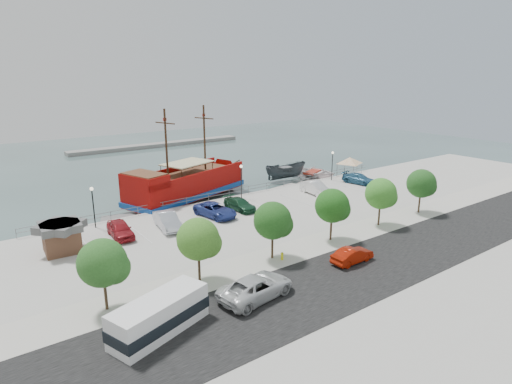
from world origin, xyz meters
TOP-DOWN VIEW (x-y plane):
  - ground at (0.00, 0.00)m, footprint 160.00×160.00m
  - land_slab at (0.00, -21.00)m, footprint 100.00×58.00m
  - street at (0.00, -16.00)m, footprint 100.00×8.00m
  - sidewalk at (0.00, -10.00)m, footprint 100.00×4.00m
  - seawall_railing at (0.00, 7.80)m, footprint 50.00×0.06m
  - far_shore at (10.00, 55.00)m, footprint 40.00×3.00m
  - pirate_ship at (-3.09, 13.10)m, footprint 20.47×11.56m
  - patrol_boat at (12.72, 13.13)m, footprint 7.13×4.14m
  - speedboat at (17.33, 11.90)m, footprint 7.72×8.82m
  - dock_west at (-12.72, 9.20)m, footprint 7.98×4.79m
  - dock_mid at (8.79, 9.20)m, footprint 6.70×2.97m
  - dock_east at (16.15, 9.20)m, footprint 6.84×2.23m
  - shed at (-22.12, 1.98)m, footprint 3.42×3.42m
  - canopy_tent at (19.11, 5.98)m, footprint 5.71×5.71m
  - street_van at (-13.01, -14.56)m, footprint 6.16×3.53m
  - street_sedan at (-3.15, -14.58)m, footprint 3.96×1.43m
  - shuttle_bus at (-20.17, -14.50)m, footprint 6.81×4.19m
  - fire_hydrant at (-7.57, -10.80)m, footprint 0.25×0.25m
  - lamp_post_left at (-18.00, 6.50)m, footprint 0.36×0.36m
  - lamp_post_mid at (0.00, 6.50)m, footprint 0.36×0.36m
  - lamp_post_right at (16.00, 6.50)m, footprint 0.36×0.36m
  - tree_a at (-21.85, -10.07)m, footprint 3.30×3.20m
  - tree_b at (-14.85, -10.07)m, footprint 3.30×3.20m
  - tree_c at (-7.85, -10.07)m, footprint 3.30×3.20m
  - tree_d at (-0.85, -10.07)m, footprint 3.30×3.20m
  - tree_e at (6.15, -10.07)m, footprint 3.30×3.20m
  - tree_f at (13.15, -10.07)m, footprint 3.30×3.20m
  - parked_car_a at (-16.79, 2.41)m, footprint 2.17×4.73m
  - parked_car_b at (-12.13, 1.96)m, footprint 2.47×5.27m
  - parked_car_c at (-6.30, 2.31)m, footprint 3.37×5.71m
  - parked_car_d at (-2.82, 2.67)m, footprint 2.22×4.75m
  - parked_car_f at (8.87, 2.37)m, footprint 2.22×5.11m
  - parked_car_h at (17.68, 2.77)m, footprint 2.88×5.25m

SIDE VIEW (x-z plane):
  - ground at x=0.00m, z-range -1.00..-1.00m
  - dock_mid at x=8.79m, z-range -1.00..-0.63m
  - dock_east at x=16.15m, z-range -1.00..-0.61m
  - dock_west at x=-12.72m, z-range -1.00..-0.56m
  - land_slab at x=0.00m, z-range -1.20..0.00m
  - far_shore at x=10.00m, z-range -1.00..-0.20m
  - speedboat at x=17.33m, z-range -1.00..0.52m
  - street at x=0.00m, z-range -0.01..0.03m
  - sidewalk at x=0.00m, z-range -0.01..0.04m
  - patrol_boat at x=12.72m, z-range -1.00..1.60m
  - fire_hydrant at x=-7.57m, z-range 0.03..0.74m
  - seawall_railing at x=0.00m, z-range 0.03..1.03m
  - street_sedan at x=-3.15m, z-range 0.00..1.30m
  - parked_car_d at x=-2.82m, z-range 0.00..1.34m
  - parked_car_h at x=17.68m, z-range 0.00..1.44m
  - parked_car_c at x=-6.30m, z-range 0.00..1.49m
  - parked_car_a at x=-16.79m, z-range 0.00..1.57m
  - street_van at x=-13.01m, z-range 0.00..1.62m
  - parked_car_f at x=8.87m, z-range 0.00..1.64m
  - parked_car_b at x=-12.13m, z-range 0.00..1.67m
  - shuttle_bus at x=-20.17m, z-range -0.03..2.23m
  - pirate_ship at x=-3.09m, z-range -5.22..7.47m
  - shed at x=-22.12m, z-range 0.09..2.76m
  - lamp_post_left at x=-18.00m, z-range 0.80..5.08m
  - lamp_post_mid at x=0.00m, z-range 0.80..5.08m
  - lamp_post_right at x=16.00m, z-range 0.80..5.08m
  - canopy_tent at x=19.11m, z-range 1.34..4.96m
  - tree_a at x=-21.85m, z-range 0.80..5.80m
  - tree_b at x=-14.85m, z-range 0.80..5.80m
  - tree_c at x=-7.85m, z-range 0.80..5.80m
  - tree_d at x=-0.85m, z-range 0.80..5.80m
  - tree_e at x=6.15m, z-range 0.80..5.80m
  - tree_f at x=13.15m, z-range 0.80..5.80m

